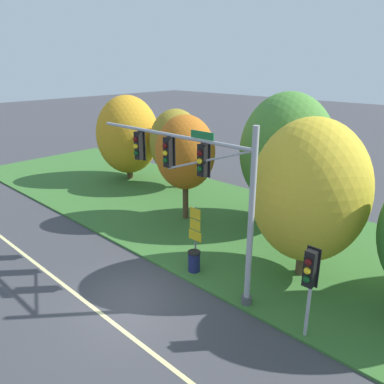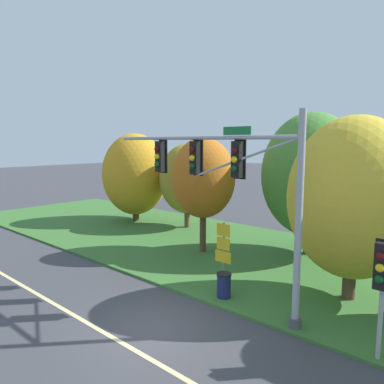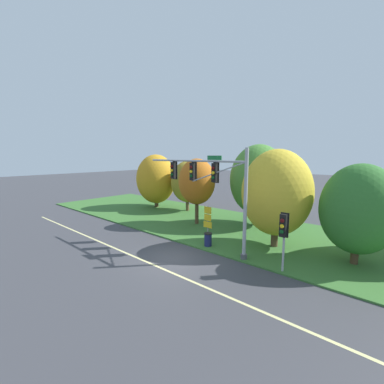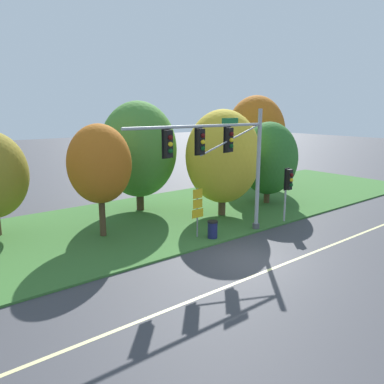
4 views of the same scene
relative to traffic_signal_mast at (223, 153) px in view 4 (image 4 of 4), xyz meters
name	(u,v)px [view 4 (image 4 of 4)]	position (x,y,z in m)	size (l,w,h in m)	color
ground_plane	(252,260)	(-0.79, -2.88, -4.63)	(160.00, 160.00, 0.00)	#3D3D42
lane_stripe	(272,269)	(-0.79, -4.08, -4.63)	(36.00, 0.16, 0.01)	beige
grass_verge	(154,219)	(-0.79, 5.37, -4.58)	(48.00, 11.50, 0.10)	#386B2D
traffic_signal_mast	(223,153)	(0.00, 0.00, 0.00)	(8.51, 0.49, 6.72)	#9EA0A5
pedestrian_signal_near_kerb	(288,183)	(5.11, -0.23, -2.14)	(0.46, 0.55, 3.28)	#9EA0A5
route_sign_post	(198,207)	(-0.88, 0.96, -2.90)	(0.74, 0.08, 2.66)	slate
tree_behind_signpost	(100,164)	(-4.74, 4.30, -0.64)	(3.32, 3.32, 5.98)	#4C3823
tree_mid_verge	(139,150)	(-0.43, 7.68, -0.45)	(5.03, 5.03, 7.23)	#423021
tree_tall_centre	(223,157)	(3.12, 3.38, -0.77)	(4.69, 4.69, 6.70)	#4C3823
tree_right_far	(268,158)	(7.86, 3.68, -1.29)	(4.15, 4.15, 5.84)	#4C3823
tree_furthest_back	(256,133)	(12.00, 8.73, 0.15)	(5.09, 5.09, 7.87)	brown
trash_bin	(213,229)	(-0.36, 0.34, -4.06)	(0.56, 0.56, 0.93)	#191E4C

